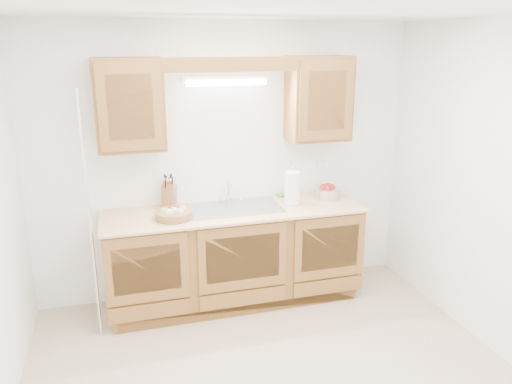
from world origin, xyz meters
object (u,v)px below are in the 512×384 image
object	(u,v)px
fruit_basket	(174,213)
apple_bowl	(326,192)
knife_block	(169,195)
paper_towel	(292,188)

from	to	relation	value
fruit_basket	apple_bowl	distance (m)	1.47
fruit_basket	knife_block	bearing A→B (deg)	89.97
knife_block	fruit_basket	bearing A→B (deg)	-65.62
paper_towel	knife_block	bearing A→B (deg)	168.12
paper_towel	apple_bowl	distance (m)	0.40
fruit_basket	paper_towel	bearing A→B (deg)	4.46
fruit_basket	paper_towel	world-z (taller)	paper_towel
knife_block	paper_towel	xyz separation A→B (m)	(1.08, -0.23, 0.04)
paper_towel	apple_bowl	xyz separation A→B (m)	(0.38, 0.09, -0.09)
paper_towel	apple_bowl	size ratio (longest dim) A/B	1.27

